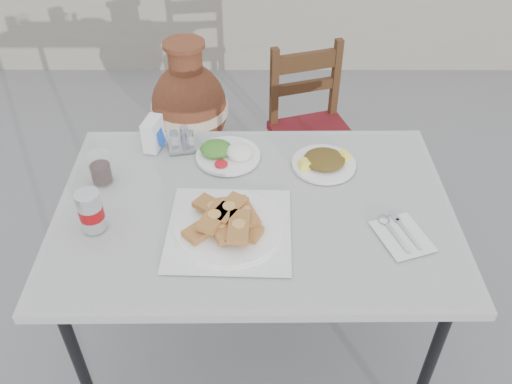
{
  "coord_description": "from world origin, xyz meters",
  "views": [
    {
      "loc": [
        0.06,
        -1.47,
        2.0
      ],
      "look_at": [
        0.06,
        -0.07,
        0.82
      ],
      "focal_mm": 38.0,
      "sensor_mm": 36.0,
      "label": 1
    }
  ],
  "objects_px": {
    "cola_glass": "(100,169)",
    "condiment_caddy": "(184,141)",
    "napkin_holder": "(153,134)",
    "chair": "(312,132)",
    "salad_rice_plate": "(227,152)",
    "salad_chopped_plate": "(324,161)",
    "terracotta_urn": "(190,109)",
    "soda_can": "(91,211)",
    "cafe_table": "(255,217)",
    "pide_plate": "(229,221)"
  },
  "relations": [
    {
      "from": "cola_glass",
      "to": "condiment_caddy",
      "type": "relative_size",
      "value": 0.83
    },
    {
      "from": "napkin_holder",
      "to": "chair",
      "type": "relative_size",
      "value": 0.14
    },
    {
      "from": "salad_rice_plate",
      "to": "cola_glass",
      "type": "xyz_separation_m",
      "value": [
        -0.43,
        -0.14,
        0.03
      ]
    },
    {
      "from": "salad_chopped_plate",
      "to": "condiment_caddy",
      "type": "height_order",
      "value": "condiment_caddy"
    },
    {
      "from": "salad_rice_plate",
      "to": "terracotta_urn",
      "type": "bearing_deg",
      "value": 104.61
    },
    {
      "from": "salad_rice_plate",
      "to": "soda_can",
      "type": "relative_size",
      "value": 1.71
    },
    {
      "from": "terracotta_urn",
      "to": "napkin_holder",
      "type": "bearing_deg",
      "value": -90.09
    },
    {
      "from": "soda_can",
      "to": "cola_glass",
      "type": "distance_m",
      "value": 0.24
    },
    {
      "from": "cafe_table",
      "to": "napkin_holder",
      "type": "relative_size",
      "value": 10.98
    },
    {
      "from": "salad_chopped_plate",
      "to": "condiment_caddy",
      "type": "distance_m",
      "value": 0.53
    },
    {
      "from": "pide_plate",
      "to": "salad_chopped_plate",
      "type": "height_order",
      "value": "pide_plate"
    },
    {
      "from": "salad_rice_plate",
      "to": "condiment_caddy",
      "type": "relative_size",
      "value": 1.79
    },
    {
      "from": "condiment_caddy",
      "to": "terracotta_urn",
      "type": "xyz_separation_m",
      "value": [
        -0.11,
        1.0,
        -0.48
      ]
    },
    {
      "from": "salad_rice_plate",
      "to": "terracotta_urn",
      "type": "relative_size",
      "value": 0.31
    },
    {
      "from": "pide_plate",
      "to": "salad_rice_plate",
      "type": "bearing_deg",
      "value": 93.34
    },
    {
      "from": "pide_plate",
      "to": "cola_glass",
      "type": "height_order",
      "value": "cola_glass"
    },
    {
      "from": "pide_plate",
      "to": "condiment_caddy",
      "type": "bearing_deg",
      "value": 112.89
    },
    {
      "from": "napkin_holder",
      "to": "condiment_caddy",
      "type": "height_order",
      "value": "napkin_holder"
    },
    {
      "from": "cafe_table",
      "to": "condiment_caddy",
      "type": "bearing_deg",
      "value": 129.19
    },
    {
      "from": "salad_chopped_plate",
      "to": "soda_can",
      "type": "bearing_deg",
      "value": -156.83
    },
    {
      "from": "cafe_table",
      "to": "pide_plate",
      "type": "relative_size",
      "value": 3.31
    },
    {
      "from": "salad_rice_plate",
      "to": "cola_glass",
      "type": "relative_size",
      "value": 2.15
    },
    {
      "from": "soda_can",
      "to": "terracotta_urn",
      "type": "bearing_deg",
      "value": 84.87
    },
    {
      "from": "salad_chopped_plate",
      "to": "pide_plate",
      "type": "bearing_deg",
      "value": -134.68
    },
    {
      "from": "cafe_table",
      "to": "terracotta_urn",
      "type": "bearing_deg",
      "value": 105.92
    },
    {
      "from": "cafe_table",
      "to": "condiment_caddy",
      "type": "distance_m",
      "value": 0.43
    },
    {
      "from": "napkin_holder",
      "to": "terracotta_urn",
      "type": "relative_size",
      "value": 0.16
    },
    {
      "from": "pide_plate",
      "to": "terracotta_urn",
      "type": "relative_size",
      "value": 0.52
    },
    {
      "from": "chair",
      "to": "cafe_table",
      "type": "bearing_deg",
      "value": -124.11
    },
    {
      "from": "cola_glass",
      "to": "chair",
      "type": "height_order",
      "value": "cola_glass"
    },
    {
      "from": "soda_can",
      "to": "cafe_table",
      "type": "bearing_deg",
      "value": 12.0
    },
    {
      "from": "napkin_holder",
      "to": "chair",
      "type": "height_order",
      "value": "napkin_holder"
    },
    {
      "from": "pide_plate",
      "to": "cafe_table",
      "type": "bearing_deg",
      "value": 55.87
    },
    {
      "from": "terracotta_urn",
      "to": "cafe_table",
      "type": "bearing_deg",
      "value": -74.08
    },
    {
      "from": "chair",
      "to": "terracotta_urn",
      "type": "xyz_separation_m",
      "value": [
        -0.67,
        0.37,
        -0.1
      ]
    },
    {
      "from": "pide_plate",
      "to": "salad_chopped_plate",
      "type": "bearing_deg",
      "value": 45.32
    },
    {
      "from": "cola_glass",
      "to": "salad_chopped_plate",
      "type": "bearing_deg",
      "value": 6.36
    },
    {
      "from": "napkin_holder",
      "to": "terracotta_urn",
      "type": "distance_m",
      "value": 1.12
    },
    {
      "from": "chair",
      "to": "salad_rice_plate",
      "type": "bearing_deg",
      "value": -136.8
    },
    {
      "from": "salad_rice_plate",
      "to": "condiment_caddy",
      "type": "xyz_separation_m",
      "value": [
        -0.17,
        0.06,
        0.01
      ]
    },
    {
      "from": "pide_plate",
      "to": "salad_rice_plate",
      "type": "height_order",
      "value": "pide_plate"
    },
    {
      "from": "salad_rice_plate",
      "to": "soda_can",
      "type": "height_order",
      "value": "soda_can"
    },
    {
      "from": "cafe_table",
      "to": "pide_plate",
      "type": "height_order",
      "value": "pide_plate"
    },
    {
      "from": "salad_chopped_plate",
      "to": "terracotta_urn",
      "type": "xyz_separation_m",
      "value": [
        -0.63,
        1.11,
        -0.47
      ]
    },
    {
      "from": "salad_chopped_plate",
      "to": "terracotta_urn",
      "type": "bearing_deg",
      "value": 119.54
    },
    {
      "from": "pide_plate",
      "to": "napkin_holder",
      "type": "xyz_separation_m",
      "value": [
        -0.3,
        0.45,
        0.02
      ]
    },
    {
      "from": "cola_glass",
      "to": "condiment_caddy",
      "type": "distance_m",
      "value": 0.33
    },
    {
      "from": "soda_can",
      "to": "condiment_caddy",
      "type": "relative_size",
      "value": 1.04
    },
    {
      "from": "pide_plate",
      "to": "condiment_caddy",
      "type": "height_order",
      "value": "condiment_caddy"
    },
    {
      "from": "pide_plate",
      "to": "salad_chopped_plate",
      "type": "xyz_separation_m",
      "value": [
        0.33,
        0.34,
        -0.02
      ]
    }
  ]
}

